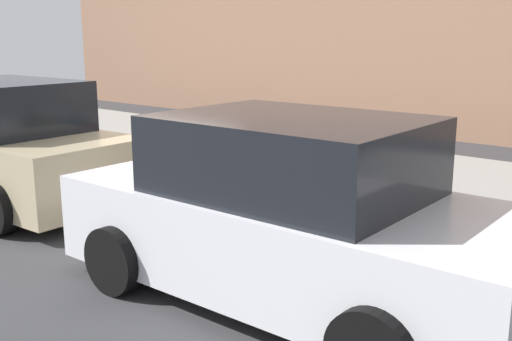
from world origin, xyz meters
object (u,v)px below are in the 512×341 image
object	(u,v)px
parked_car_beige_1	(4,146)
fire_hydrant	(196,151)
suitcase_red_5	(265,170)
bollard_post	(165,142)
suitcase_black_0	(405,193)
suitcase_teal_3	(319,174)
suitcase_silver_6	(239,164)
suitcase_navy_2	(348,184)
parked_car_white_0	(291,216)
suitcase_olive_1	(376,187)
suitcase_maroon_4	(287,172)

from	to	relation	value
parked_car_beige_1	fire_hydrant	bearing A→B (deg)	-116.50
suitcase_red_5	parked_car_beige_1	world-z (taller)	parked_car_beige_1
bollard_post	suitcase_red_5	bearing A→B (deg)	-174.69
suitcase_black_0	suitcase_teal_3	distance (m)	1.30
suitcase_red_5	suitcase_silver_6	distance (m)	0.50
suitcase_black_0	suitcase_red_5	xyz separation A→B (m)	(2.28, -0.07, -0.06)
suitcase_navy_2	suitcase_red_5	distance (m)	1.45
suitcase_black_0	parked_car_white_0	size ratio (longest dim) A/B	0.16
suitcase_olive_1	parked_car_beige_1	size ratio (longest dim) A/B	0.21
suitcase_olive_1	suitcase_navy_2	bearing A→B (deg)	-0.52
suitcase_olive_1	suitcase_teal_3	size ratio (longest dim) A/B	1.20
parked_car_beige_1	suitcase_olive_1	bearing A→B (deg)	-150.77
suitcase_olive_1	suitcase_navy_2	world-z (taller)	suitcase_olive_1
suitcase_black_0	suitcase_olive_1	size ratio (longest dim) A/B	0.75
bollard_post	parked_car_white_0	size ratio (longest dim) A/B	0.22
suitcase_black_0	parked_car_beige_1	distance (m)	5.57
suitcase_black_0	bollard_post	world-z (taller)	bollard_post
suitcase_black_0	bollard_post	size ratio (longest dim) A/B	0.73
parked_car_beige_1	suitcase_navy_2	bearing A→B (deg)	-148.33
suitcase_teal_3	parked_car_white_0	world-z (taller)	parked_car_white_0
suitcase_navy_2	fire_hydrant	distance (m)	2.86
suitcase_navy_2	bollard_post	world-z (taller)	bollard_post
suitcase_olive_1	fire_hydrant	xyz separation A→B (m)	(3.27, -0.01, 0.06)
parked_car_beige_1	bollard_post	bearing A→B (deg)	-106.10
suitcase_maroon_4	suitcase_silver_6	distance (m)	0.99
suitcase_navy_2	fire_hydrant	bearing A→B (deg)	-0.08
fire_hydrant	bollard_post	bearing A→B (deg)	14.53
suitcase_teal_3	suitcase_silver_6	xyz separation A→B (m)	(1.48, -0.01, -0.07)
suitcase_black_0	suitcase_teal_3	size ratio (longest dim) A/B	0.90
suitcase_olive_1	suitcase_teal_3	xyz separation A→B (m)	(0.88, -0.01, 0.04)
suitcase_teal_3	parked_car_beige_1	bearing A→B (deg)	34.85
suitcase_silver_6	parked_car_beige_1	distance (m)	3.39
bollard_post	suitcase_olive_1	bearing A→B (deg)	-177.88
suitcase_black_0	suitcase_navy_2	world-z (taller)	suitcase_navy_2
suitcase_navy_2	suitcase_silver_6	size ratio (longest dim) A/B	0.92
suitcase_olive_1	bollard_post	bearing A→B (deg)	2.12
suitcase_maroon_4	parked_car_beige_1	bearing A→B (deg)	38.18
suitcase_black_0	suitcase_teal_3	xyz separation A→B (m)	(1.29, -0.04, 0.04)
suitcase_red_5	bollard_post	size ratio (longest dim) A/B	0.84
bollard_post	parked_car_beige_1	xyz separation A→B (m)	(0.69, 2.40, 0.19)
suitcase_teal_3	bollard_post	size ratio (longest dim) A/B	0.81
suitcase_olive_1	parked_car_beige_1	xyz separation A→B (m)	(4.54, 2.54, 0.34)
suitcase_maroon_4	suitcase_silver_6	bearing A→B (deg)	-4.47
fire_hydrant	suitcase_red_5	bearing A→B (deg)	-178.60
suitcase_olive_1	parked_car_white_0	bearing A→B (deg)	102.45
parked_car_white_0	suitcase_navy_2	bearing A→B (deg)	-69.00
suitcase_black_0	parked_car_white_0	bearing A→B (deg)	93.32
suitcase_maroon_4	suitcase_olive_1	bearing A→B (deg)	-177.67
suitcase_olive_1	suitcase_red_5	world-z (taller)	suitcase_olive_1
suitcase_teal_3	suitcase_red_5	size ratio (longest dim) A/B	0.96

